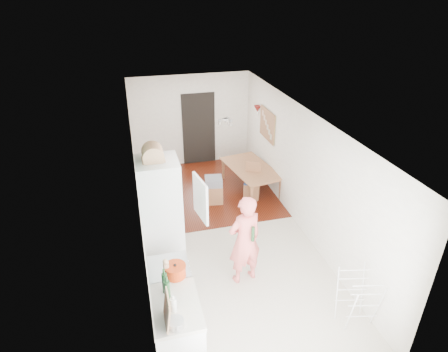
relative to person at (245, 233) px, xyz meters
name	(u,v)px	position (x,y,z in m)	size (l,w,h in m)	color
room_shell	(224,179)	(0.00, 1.36, 0.29)	(3.20, 7.00, 2.50)	white
floor	(224,233)	(0.00, 1.36, -0.96)	(3.20, 7.00, 0.01)	beige
wood_floor_overlay	(205,190)	(0.00, 3.21, -0.96)	(3.20, 3.30, 0.01)	#5C200D
sage_wall_panel	(142,224)	(-1.59, -0.64, 0.89)	(0.02, 3.00, 1.30)	slate
tile_splashback	(151,296)	(-1.59, -1.19, 0.19)	(0.02, 1.90, 0.50)	black
doorway_recess	(199,129)	(0.20, 4.84, 0.04)	(0.90, 0.04, 2.00)	black
base_cabinet	(178,332)	(-1.30, -1.19, -0.53)	(0.60, 0.90, 0.86)	silver
worktop	(176,307)	(-1.30, -1.19, -0.07)	(0.62, 0.92, 0.06)	white
range_cooker	(170,291)	(-1.30, -0.44, -0.52)	(0.60, 0.60, 0.88)	silver
cooker_top	(168,267)	(-1.30, -0.44, -0.06)	(0.60, 0.60, 0.04)	silver
fridge_housing	(162,219)	(-1.27, 0.58, 0.11)	(0.66, 0.66, 2.15)	silver
fridge_door	(200,199)	(-0.66, 0.28, 0.59)	(0.56, 0.04, 0.70)	silver
fridge_interior	(179,192)	(-0.96, 0.58, 0.59)	(0.02, 0.52, 0.66)	white
pinboard	(268,125)	(1.58, 3.26, 0.59)	(0.03, 0.90, 0.70)	tan
pinboard_frame	(267,125)	(1.56, 3.26, 0.59)	(0.01, 0.94, 0.74)	#A3643D
wall_sconce	(257,109)	(1.54, 3.91, 0.79)	(0.18, 0.18, 0.16)	maroon
person	(245,233)	(0.00, 0.00, 0.00)	(0.70, 0.46, 1.93)	#F76C68
dining_table	(252,180)	(1.14, 3.00, -0.71)	(1.44, 0.80, 0.51)	#A3643D
dining_chair	(252,181)	(1.01, 2.60, -0.54)	(0.36, 0.36, 0.85)	#A3643D
stool	(215,193)	(0.10, 2.60, -0.73)	(0.35, 0.35, 0.46)	#A3643D
grey_drape	(214,181)	(0.09, 2.61, -0.42)	(0.39, 0.39, 0.17)	slate
drying_rack	(357,300)	(1.32, -1.30, -0.52)	(0.45, 0.41, 0.88)	silver
bread_bin	(153,155)	(-1.32, 0.60, 1.28)	(0.35, 0.33, 0.18)	tan
red_casserole	(175,271)	(-1.22, -0.66, 0.05)	(0.30, 0.30, 0.18)	red
steel_pan	(176,323)	(-1.34, -1.53, 0.01)	(0.20, 0.20, 0.10)	silver
held_bottle	(253,234)	(0.09, -0.13, 0.05)	(0.06, 0.06, 0.27)	#1D4421
bottle_a	(167,292)	(-1.38, -1.11, 0.12)	(0.08, 0.08, 0.33)	#1D4421
bottle_b	(165,283)	(-1.40, -0.94, 0.11)	(0.07, 0.07, 0.31)	#1D4421
bottle_c	(173,305)	(-1.33, -1.28, 0.06)	(0.08, 0.08, 0.20)	silver
pepper_mill_front	(167,271)	(-1.33, -0.66, 0.07)	(0.06, 0.06, 0.23)	tan
pepper_mill_back	(166,271)	(-1.35, -0.66, 0.08)	(0.07, 0.07, 0.25)	tan
chopping_boards	(167,311)	(-1.43, -1.45, 0.16)	(0.04, 0.30, 0.41)	tan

